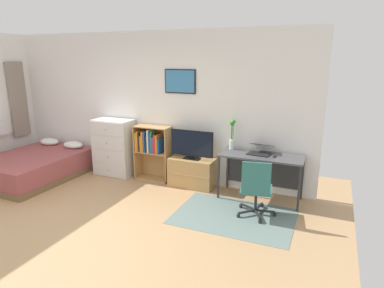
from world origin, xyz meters
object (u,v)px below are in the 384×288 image
bookshelf (151,147)px  laptop (261,150)px  computer_mouse (274,156)px  bamboo_vase (232,135)px  bed (35,166)px  desk (262,162)px  television (192,145)px  dresser (114,147)px  tv_stand (192,172)px  office_chair (256,187)px

bookshelf → laptop: 2.05m
computer_mouse → bamboo_vase: bearing=166.0°
bed → desk: (4.18, 0.77, 0.37)m
television → bookshelf: bearing=175.5°
bed → desk: size_ratio=1.49×
television → bed: bearing=-165.9°
dresser → bookshelf: 0.81m
television → computer_mouse: size_ratio=7.52×
tv_stand → office_chair: 1.52m
bookshelf → office_chair: bearing=-20.2°
tv_stand → bamboo_vase: size_ratio=1.59×
bamboo_vase → office_chair: bearing=-53.7°
bookshelf → television: television is taller
desk → office_chair: bearing=-84.0°
computer_mouse → bookshelf: bearing=176.6°
bookshelf → tv_stand: 0.92m
bed → laptop: size_ratio=4.66×
office_chair → desk: bearing=87.1°
computer_mouse → bamboo_vase: bamboo_vase is taller
office_chair → bookshelf: bearing=150.9°
tv_stand → dresser: bearing=-179.5°
dresser → television: dresser is taller
television → laptop: bearing=1.9°
tv_stand → television: (0.00, -0.02, 0.51)m
bed → dresser: bearing=30.8°
tv_stand → bamboo_vase: 1.00m
bookshelf → tv_stand: bookshelf is taller
television → office_chair: 1.52m
desk → dresser: bearing=-179.7°
laptop → television: bearing=-171.4°
bamboo_vase → bed: bearing=-166.7°
tv_stand → laptop: bearing=0.8°
television → computer_mouse: (1.42, -0.07, -0.01)m
bookshelf → bamboo_vase: bamboo_vase is taller
tv_stand → office_chair: bearing=-29.9°
office_chair → computer_mouse: office_chair is taller
office_chair → bamboo_vase: bearing=117.4°
bed → office_chair: size_ratio=2.27×
bed → computer_mouse: computer_mouse is taller
tv_stand → laptop: (1.19, 0.02, 0.55)m
bookshelf → television: size_ratio=1.30×
bamboo_vase → dresser: bearing=-177.3°
computer_mouse → tv_stand: bearing=176.3°
dresser → office_chair: bearing=-14.0°
bookshelf → desk: 2.07m
desk → laptop: bearing=158.3°
bookshelf → tv_stand: (0.85, -0.04, -0.36)m
bed → computer_mouse: (4.37, 0.67, 0.53)m
bookshelf → office_chair: (2.15, -0.79, -0.16)m
desk → office_chair: office_chair is taller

